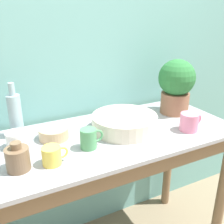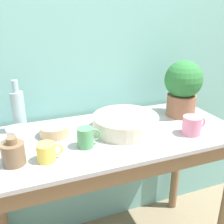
{
  "view_description": "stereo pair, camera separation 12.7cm",
  "coord_description": "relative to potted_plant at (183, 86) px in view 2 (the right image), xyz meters",
  "views": [
    {
      "loc": [
        -0.56,
        -0.79,
        1.46
      ],
      "look_at": [
        0.0,
        0.3,
        0.98
      ],
      "focal_mm": 42.0,
      "sensor_mm": 36.0,
      "label": 1
    },
    {
      "loc": [
        -0.44,
        -0.84,
        1.46
      ],
      "look_at": [
        0.0,
        0.3,
        0.98
      ],
      "focal_mm": 42.0,
      "sensor_mm": 36.0,
      "label": 2
    }
  ],
  "objects": [
    {
      "name": "potted_plant",
      "position": [
        0.0,
        0.0,
        0.0
      ],
      "size": [
        0.22,
        0.22,
        0.33
      ],
      "color": "#8C5B42",
      "rests_on": "counter_table"
    },
    {
      "name": "mug_green",
      "position": [
        -0.64,
        -0.17,
        -0.13
      ],
      "size": [
        0.11,
        0.08,
        0.09
      ],
      "color": "#4C935B",
      "rests_on": "counter_table"
    },
    {
      "name": "mug_white",
      "position": [
        -0.94,
        -0.02,
        -0.14
      ],
      "size": [
        0.13,
        0.1,
        0.08
      ],
      "color": "white",
      "rests_on": "counter_table"
    },
    {
      "name": "mug_yellow",
      "position": [
        -0.83,
        -0.23,
        -0.14
      ],
      "size": [
        0.11,
        0.08,
        0.08
      ],
      "color": "#E5CC4C",
      "rests_on": "counter_table"
    },
    {
      "name": "bowl_wash_large",
      "position": [
        -0.4,
        -0.08,
        -0.14
      ],
      "size": [
        0.35,
        0.35,
        0.08
      ],
      "color": "beige",
      "rests_on": "counter_table"
    },
    {
      "name": "wall_back",
      "position": [
        -0.48,
        0.26,
        0.16
      ],
      "size": [
        6.0,
        0.05,
        2.4
      ],
      "color": "#70ADA8",
      "rests_on": "ground_plane"
    },
    {
      "name": "counter_table",
      "position": [
        -0.48,
        -0.11,
        -0.37
      ],
      "size": [
        1.33,
        0.6,
        0.86
      ],
      "color": "#846647",
      "rests_on": "ground_plane"
    },
    {
      "name": "mug_pink",
      "position": [
        -0.1,
        -0.24,
        -0.13
      ],
      "size": [
        0.13,
        0.1,
        0.09
      ],
      "color": "pink",
      "rests_on": "counter_table"
    },
    {
      "name": "bottle_short",
      "position": [
        -0.96,
        -0.21,
        -0.13
      ],
      "size": [
        0.1,
        0.1,
        0.12
      ],
      "color": "brown",
      "rests_on": "counter_table"
    },
    {
      "name": "bowl_small_tan",
      "position": [
        -0.76,
        -0.01,
        -0.15
      ],
      "size": [
        0.15,
        0.15,
        0.06
      ],
      "color": "tan",
      "rests_on": "counter_table"
    },
    {
      "name": "bottle_tall",
      "position": [
        -0.92,
        0.1,
        -0.06
      ],
      "size": [
        0.07,
        0.07,
        0.28
      ],
      "color": "#93B2BC",
      "rests_on": "counter_table"
    }
  ]
}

